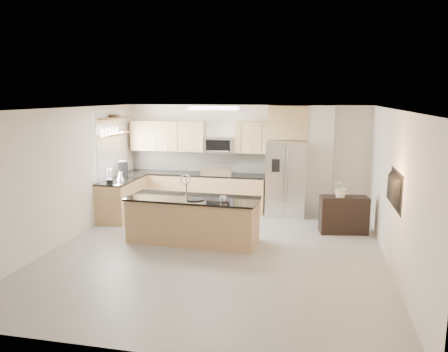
% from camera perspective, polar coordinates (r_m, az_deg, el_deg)
% --- Properties ---
extents(floor, '(6.50, 6.50, 0.00)m').
position_cam_1_polar(floor, '(8.10, -1.11, -9.95)').
color(floor, gray).
rests_on(floor, ground).
extents(ceiling, '(6.00, 6.50, 0.02)m').
position_cam_1_polar(ceiling, '(7.59, -1.18, 8.76)').
color(ceiling, white).
rests_on(ceiling, wall_back).
extents(wall_back, '(6.00, 0.02, 2.60)m').
position_cam_1_polar(wall_back, '(10.89, 2.75, 2.40)').
color(wall_back, silver).
rests_on(wall_back, floor).
extents(wall_front, '(6.00, 0.02, 2.60)m').
position_cam_1_polar(wall_front, '(4.74, -10.22, -8.47)').
color(wall_front, silver).
rests_on(wall_front, floor).
extents(wall_left, '(0.02, 6.50, 2.60)m').
position_cam_1_polar(wall_left, '(8.91, -20.30, -0.05)').
color(wall_left, silver).
rests_on(wall_left, floor).
extents(wall_right, '(0.02, 6.50, 2.60)m').
position_cam_1_polar(wall_right, '(7.65, 21.31, -1.76)').
color(wall_right, silver).
rests_on(wall_right, floor).
extents(back_counter, '(3.55, 0.66, 1.44)m').
position_cam_1_polar(back_counter, '(10.99, -3.88, -1.92)').
color(back_counter, tan).
rests_on(back_counter, floor).
extents(left_counter, '(0.66, 1.50, 0.92)m').
position_cam_1_polar(left_counter, '(10.51, -13.15, -2.82)').
color(left_counter, tan).
rests_on(left_counter, floor).
extents(range, '(0.76, 0.64, 1.14)m').
position_cam_1_polar(range, '(10.83, -0.71, -2.08)').
color(range, black).
rests_on(range, floor).
extents(upper_cabinets, '(3.50, 0.33, 0.75)m').
position_cam_1_polar(upper_cabinets, '(10.95, -4.14, 5.20)').
color(upper_cabinets, tan).
rests_on(upper_cabinets, wall_back).
extents(microwave, '(0.76, 0.40, 0.40)m').
position_cam_1_polar(microwave, '(10.76, -0.58, 4.09)').
color(microwave, silver).
rests_on(microwave, upper_cabinets).
extents(refrigerator, '(0.92, 0.78, 1.78)m').
position_cam_1_polar(refrigerator, '(10.47, 8.13, -0.29)').
color(refrigerator, silver).
rests_on(refrigerator, floor).
extents(partition_column, '(0.60, 0.30, 2.60)m').
position_cam_1_polar(partition_column, '(10.60, 12.37, 1.95)').
color(partition_column, beige).
rests_on(partition_column, floor).
extents(window, '(0.04, 1.15, 1.65)m').
position_cam_1_polar(window, '(10.44, -14.92, 3.65)').
color(window, white).
rests_on(window, wall_left).
extents(shelf_lower, '(0.30, 1.20, 0.04)m').
position_cam_1_polar(shelf_lower, '(10.44, -14.13, 5.34)').
color(shelf_lower, brown).
rests_on(shelf_lower, wall_left).
extents(shelf_upper, '(0.30, 1.20, 0.04)m').
position_cam_1_polar(shelf_upper, '(10.42, -14.22, 7.37)').
color(shelf_upper, brown).
rests_on(shelf_upper, wall_left).
extents(ceiling_fixture, '(1.00, 0.50, 0.06)m').
position_cam_1_polar(ceiling_fixture, '(9.24, -1.34, 8.82)').
color(ceiling_fixture, white).
rests_on(ceiling_fixture, ceiling).
extents(island, '(2.59, 1.03, 1.31)m').
position_cam_1_polar(island, '(8.58, -4.07, -5.68)').
color(island, tan).
rests_on(island, floor).
extents(credenza, '(1.02, 0.56, 0.77)m').
position_cam_1_polar(credenza, '(9.43, 15.37, -4.90)').
color(credenza, black).
rests_on(credenza, floor).
extents(cup, '(0.17, 0.17, 0.11)m').
position_cam_1_polar(cup, '(8.11, -0.11, -3.02)').
color(cup, silver).
rests_on(cup, island).
extents(platter, '(0.43, 0.43, 0.02)m').
position_cam_1_polar(platter, '(8.29, -3.80, -3.05)').
color(platter, black).
rests_on(platter, island).
extents(blender, '(0.14, 0.14, 0.33)m').
position_cam_1_polar(blender, '(9.87, -14.74, -0.17)').
color(blender, black).
rests_on(blender, left_counter).
extents(kettle, '(0.20, 0.20, 0.24)m').
position_cam_1_polar(kettle, '(10.23, -13.40, 0.06)').
color(kettle, silver).
rests_on(kettle, left_counter).
extents(coffee_maker, '(0.28, 0.31, 0.39)m').
position_cam_1_polar(coffee_maker, '(10.52, -13.05, 0.79)').
color(coffee_maker, black).
rests_on(coffee_maker, left_counter).
extents(bowl, '(0.42, 0.42, 0.09)m').
position_cam_1_polar(bowl, '(10.44, -14.15, 7.72)').
color(bowl, silver).
rests_on(bowl, shelf_upper).
extents(flower_vase, '(0.66, 0.61, 0.62)m').
position_cam_1_polar(flower_vase, '(9.21, 15.11, -0.82)').
color(flower_vase, silver).
rests_on(flower_vase, credenza).
extents(television, '(0.14, 1.08, 0.62)m').
position_cam_1_polar(television, '(7.43, 20.89, -1.68)').
color(television, black).
rests_on(television, wall_right).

